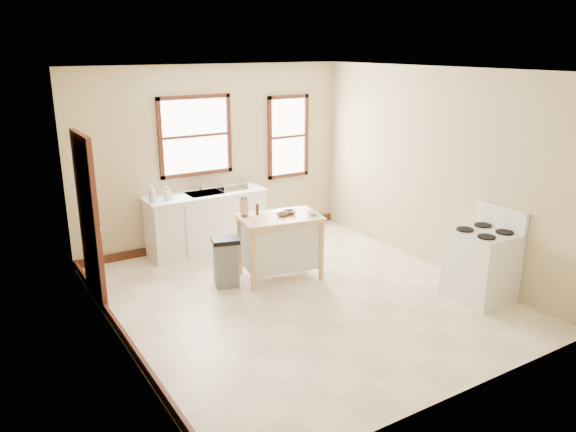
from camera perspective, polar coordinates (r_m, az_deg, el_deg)
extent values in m
plane|color=#F5E5C2|center=(7.21, 1.23, -8.23)|extent=(5.00, 5.00, 0.00)
plane|color=white|center=(6.52, 1.39, 14.61)|extent=(5.00, 5.00, 0.00)
cube|color=tan|center=(8.88, -7.54, 6.01)|extent=(4.50, 0.04, 2.80)
cube|color=tan|center=(5.86, -17.49, -0.37)|extent=(0.04, 5.00, 2.80)
cube|color=tan|center=(8.15, 14.76, 4.60)|extent=(0.04, 5.00, 2.80)
cube|color=black|center=(7.19, -19.59, -0.34)|extent=(0.06, 0.90, 2.10)
cube|color=black|center=(9.20, -7.15, -2.23)|extent=(4.50, 0.04, 0.12)
cube|color=black|center=(6.38, -16.14, -11.89)|extent=(0.04, 5.00, 0.12)
cylinder|color=silver|center=(8.74, -8.92, 3.28)|extent=(0.03, 0.03, 0.22)
imported|color=#B2B2B2|center=(8.21, -13.66, 2.26)|extent=(0.13, 0.13, 0.26)
imported|color=#B2B2B2|center=(8.29, -12.14, 2.30)|extent=(0.09, 0.10, 0.20)
cylinder|color=#3C1D10|center=(7.54, -3.14, 0.66)|extent=(0.05, 0.05, 0.15)
imported|color=brown|center=(7.50, -0.59, 0.14)|extent=(0.19, 0.19, 0.04)
imported|color=brown|center=(7.59, 0.19, 0.38)|extent=(0.19, 0.19, 0.04)
imported|color=white|center=(7.55, 2.53, 0.28)|extent=(0.16, 0.16, 0.05)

